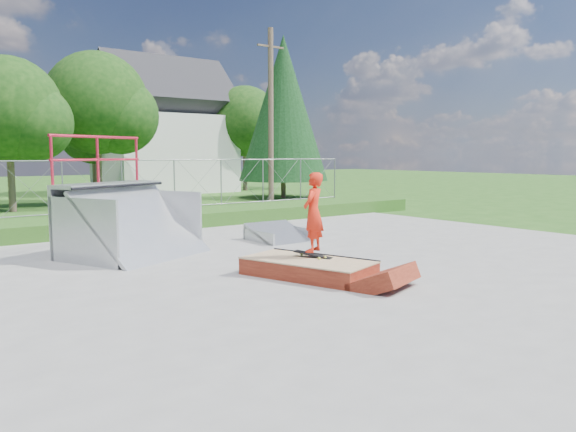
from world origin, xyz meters
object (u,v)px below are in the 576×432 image
at_px(flat_bank_ramp, 280,233).
at_px(skater, 313,216).
at_px(grind_box, 308,269).
at_px(quarter_pipe, 134,197).

xyz_separation_m(flat_bank_ramp, skater, (-2.21, -4.09, 1.01)).
height_order(flat_bank_ramp, skater, skater).
xyz_separation_m(grind_box, skater, (0.23, 0.11, 1.05)).
relative_size(flat_bank_ramp, skater, 0.99).
bearing_deg(flat_bank_ramp, quarter_pipe, 178.94).
distance_m(grind_box, skater, 1.08).
bearing_deg(skater, quarter_pipe, -93.16).
height_order(quarter_pipe, skater, quarter_pipe).
distance_m(flat_bank_ramp, skater, 4.76).
bearing_deg(quarter_pipe, grind_box, -91.40).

